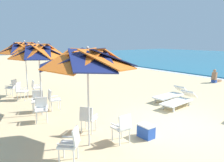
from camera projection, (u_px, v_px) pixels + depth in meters
name	position (u px, v px, depth m)	size (l,w,h in m)	color
ground_plane	(175.00, 126.00, 7.73)	(80.00, 80.00, 0.00)	beige
beach_umbrella_0	(88.00, 59.00, 5.88)	(2.63, 2.63, 2.74)	silver
plastic_chair_0	(71.00, 143.00, 5.37)	(0.63, 0.63, 0.87)	white
plastic_chair_1	(88.00, 117.00, 7.09)	(0.62, 0.63, 0.87)	white
plastic_chair_2	(122.00, 126.00, 6.38)	(0.48, 0.46, 0.87)	white
beach_umbrella_1	(39.00, 52.00, 8.39)	(2.22, 2.22, 2.84)	silver
plastic_chair_3	(53.00, 99.00, 9.33)	(0.52, 0.54, 0.87)	white
plastic_chair_4	(41.00, 108.00, 8.07)	(0.59, 0.57, 0.87)	white
plastic_chair_5	(38.00, 100.00, 9.17)	(0.61, 0.59, 0.87)	white
beach_umbrella_2	(25.00, 48.00, 11.22)	(2.60, 2.60, 2.85)	silver
plastic_chair_6	(36.00, 87.00, 11.62)	(0.51, 0.54, 0.87)	white
plastic_chair_7	(12.00, 86.00, 11.70)	(0.63, 0.63, 0.87)	white
plastic_chair_8	(21.00, 90.00, 10.92)	(0.63, 0.63, 0.87)	white
sun_lounger_1	(179.00, 100.00, 9.87)	(0.82, 2.19, 0.62)	white
sun_lounger_2	(171.00, 95.00, 10.89)	(0.71, 2.17, 0.62)	white
cooler_box	(146.00, 131.00, 6.79)	(0.50, 0.34, 0.40)	blue
beachgoer_seated	(215.00, 78.00, 15.36)	(0.30, 0.93, 0.92)	#2D4CA5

